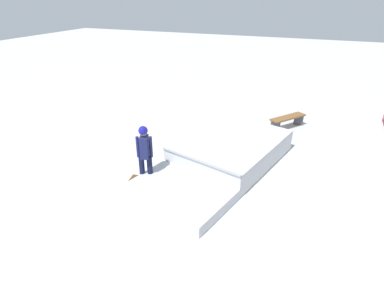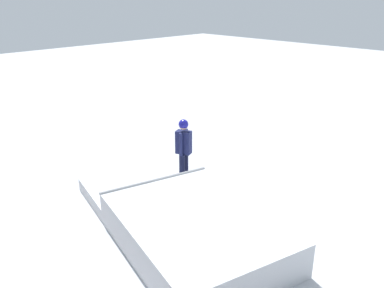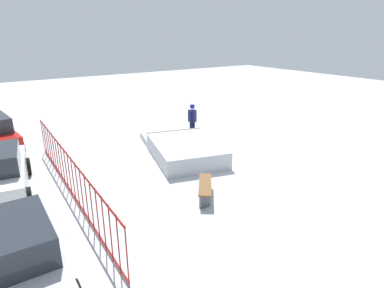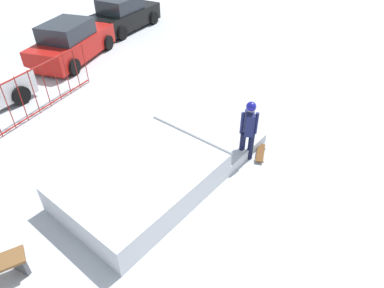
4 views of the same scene
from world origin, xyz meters
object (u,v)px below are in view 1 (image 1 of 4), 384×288
object	(u,v)px
skate_ramp	(224,155)
park_bench	(288,120)
skateboard	(131,183)
skater	(145,151)

from	to	relation	value
skate_ramp	park_bench	size ratio (longest dim) A/B	3.86
skateboard	park_bench	distance (m)	6.81
skater	park_bench	distance (m)	6.41
park_bench	skate_ramp	bearing A→B (deg)	-21.85
skateboard	park_bench	bearing A→B (deg)	-41.72
skate_ramp	skater	distance (m)	2.58
skate_ramp	skateboard	xyz separation A→B (m)	(2.09, -2.06, -0.24)
skater	skateboard	world-z (taller)	skater
skate_ramp	park_bench	xyz separation A→B (m)	(-3.72, 1.49, 0.04)
skateboard	park_bench	size ratio (longest dim) A/B	0.54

